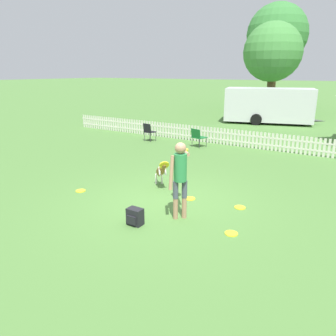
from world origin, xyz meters
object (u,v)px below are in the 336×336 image
(frisbee_near_handler, at_px, (190,199))
(handler_person, at_px, (180,171))
(leaping_dog, at_px, (161,170))
(folding_chair_blue_left, at_px, (149,131))
(backpack_on_grass, at_px, (135,217))
(frisbee_near_dog, at_px, (81,191))
(tree_left_grove, at_px, (277,35))
(folding_chair_center, at_px, (198,136))
(frisbee_far_scatter, at_px, (231,233))
(tree_right_grove, at_px, (273,52))
(equipment_trailer, at_px, (269,105))
(frisbee_midfield, at_px, (240,207))

(frisbee_near_handler, bearing_deg, handler_person, -72.78)
(leaping_dog, bearing_deg, folding_chair_blue_left, -96.43)
(backpack_on_grass, bearing_deg, frisbee_near_dog, 162.57)
(frisbee_near_handler, bearing_deg, folding_chair_blue_left, 134.22)
(tree_left_grove, bearing_deg, folding_chair_center, -83.44)
(folding_chair_center, bearing_deg, folding_chair_blue_left, 19.70)
(leaping_dog, bearing_deg, frisbee_near_dog, -5.02)
(folding_chair_blue_left, bearing_deg, backpack_on_grass, 130.36)
(folding_chair_blue_left, xyz_separation_m, tree_left_grove, (0.37, 18.61, 5.70))
(handler_person, height_order, frisbee_near_handler, handler_person)
(folding_chair_blue_left, bearing_deg, leaping_dog, 135.43)
(frisbee_near_handler, bearing_deg, backpack_on_grass, -98.30)
(folding_chair_center, bearing_deg, frisbee_far_scatter, 138.65)
(backpack_on_grass, bearing_deg, tree_right_grove, 99.12)
(frisbee_near_handler, distance_m, tree_left_grove, 25.15)
(leaping_dog, height_order, equipment_trailer, equipment_trailer)
(folding_chair_center, relative_size, tree_right_grove, 0.12)
(frisbee_far_scatter, height_order, equipment_trailer, equipment_trailer)
(leaping_dog, relative_size, folding_chair_blue_left, 1.07)
(frisbee_near_dog, bearing_deg, handler_person, 0.71)
(equipment_trailer, bearing_deg, backpack_on_grass, -99.17)
(tree_right_grove, bearing_deg, leaping_dog, -82.29)
(tree_left_grove, bearing_deg, backpack_on_grass, -80.11)
(frisbee_near_handler, height_order, frisbee_near_dog, same)
(frisbee_near_handler, height_order, tree_left_grove, tree_left_grove)
(frisbee_far_scatter, height_order, backpack_on_grass, backpack_on_grass)
(frisbee_midfield, relative_size, equipment_trailer, 0.04)
(leaping_dog, bearing_deg, folding_chair_center, -118.73)
(folding_chair_blue_left, relative_size, tree_right_grove, 0.13)
(folding_chair_center, distance_m, equipment_trailer, 8.59)
(leaping_dog, xyz_separation_m, frisbee_near_dog, (-1.70, -1.45, -0.49))
(frisbee_far_scatter, height_order, folding_chair_blue_left, folding_chair_blue_left)
(equipment_trailer, bearing_deg, frisbee_near_handler, -97.12)
(frisbee_near_handler, bearing_deg, folding_chair_center, 115.98)
(frisbee_midfield, distance_m, frisbee_far_scatter, 1.39)
(frisbee_near_handler, distance_m, folding_chair_center, 6.09)
(frisbee_near_dog, bearing_deg, equipment_trailer, 87.62)
(frisbee_far_scatter, xyz_separation_m, folding_chair_blue_left, (-6.77, 6.50, 0.50))
(folding_chair_blue_left, relative_size, folding_chair_center, 1.05)
(backpack_on_grass, distance_m, tree_right_grove, 21.67)
(leaping_dog, distance_m, equipment_trailer, 13.74)
(tree_right_grove, bearing_deg, handler_person, -78.81)
(handler_person, height_order, frisbee_near_dog, handler_person)
(leaping_dog, distance_m, folding_chair_blue_left, 6.41)
(handler_person, relative_size, frisbee_near_dog, 6.47)
(folding_chair_center, xyz_separation_m, tree_left_grove, (-2.12, 18.44, 5.72))
(backpack_on_grass, bearing_deg, frisbee_far_scatter, 20.58)
(tree_right_grove, bearing_deg, frisbee_near_dog, -87.62)
(frisbee_far_scatter, distance_m, equipment_trailer, 15.72)
(backpack_on_grass, bearing_deg, tree_left_grove, 99.89)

